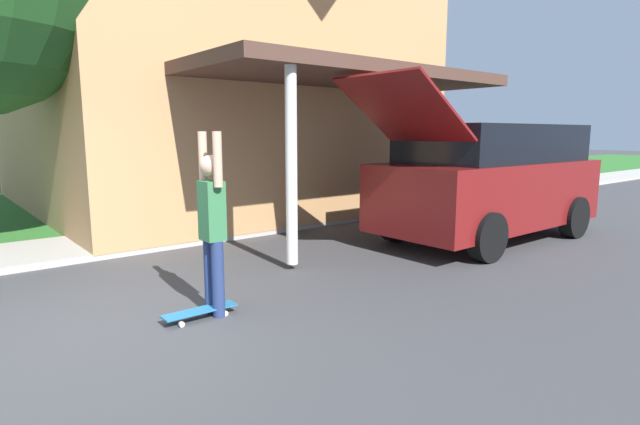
# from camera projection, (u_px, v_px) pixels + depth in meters

# --- Properties ---
(ground_plane) EXTENTS (120.00, 120.00, 0.00)m
(ground_plane) POSITION_uv_depth(u_px,v_px,m) (74.00, 332.00, 4.79)
(ground_plane) COLOR #3D3D3F
(lawn) EXTENTS (10.00, 80.00, 0.08)m
(lawn) POSITION_uv_depth(u_px,v_px,m) (227.00, 197.00, 14.65)
(lawn) COLOR #2D6B28
(lawn) RESTS_ON ground_plane
(sidewalk) EXTENTS (1.80, 80.00, 0.10)m
(sidewalk) POSITION_uv_depth(u_px,v_px,m) (321.00, 215.00, 11.27)
(sidewalk) COLOR #ADA89E
(sidewalk) RESTS_ON ground_plane
(house) EXTENTS (12.71, 9.02, 9.33)m
(house) POSITION_uv_depth(u_px,v_px,m) (194.00, 16.00, 12.98)
(house) COLOR tan
(house) RESTS_ON lawn
(suv_parked) EXTENTS (2.04, 5.20, 2.70)m
(suv_parked) POSITION_uv_depth(u_px,v_px,m) (490.00, 179.00, 8.80)
(suv_parked) COLOR maroon
(suv_parked) RESTS_ON ground_plane
(skateboarder) EXTENTS (0.41, 0.22, 1.91)m
(skateboarder) POSITION_uv_depth(u_px,v_px,m) (212.00, 222.00, 5.11)
(skateboarder) COLOR navy
(skateboarder) RESTS_ON ground_plane
(skateboard) EXTENTS (0.21, 0.78, 0.10)m
(skateboard) POSITION_uv_depth(u_px,v_px,m) (200.00, 311.00, 5.12)
(skateboard) COLOR #236B99
(skateboard) RESTS_ON ground_plane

